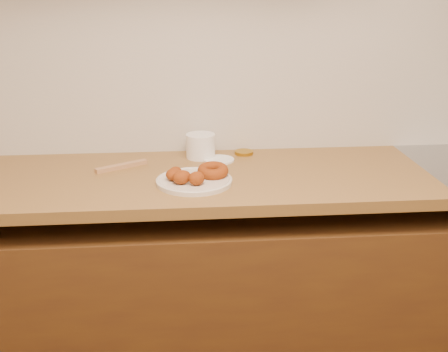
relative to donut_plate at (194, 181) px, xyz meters
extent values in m
cube|color=tan|center=(0.34, 0.40, 0.44)|extent=(4.00, 0.02, 2.70)
cube|color=#553413|center=(0.34, 0.09, -0.52)|extent=(3.60, 0.60, 0.77)
cube|color=brown|center=(-0.31, 0.09, -0.03)|extent=(2.30, 0.62, 0.04)
cube|color=beige|center=(0.34, 0.39, 0.29)|extent=(3.60, 0.02, 0.60)
cylinder|color=beige|center=(0.00, 0.00, 0.00)|extent=(0.26, 0.26, 0.01)
torus|color=brown|center=(0.07, 0.03, 0.03)|extent=(0.11, 0.11, 0.05)
ellipsoid|color=brown|center=(-0.06, 0.03, 0.02)|extent=(0.06, 0.07, 0.03)
ellipsoid|color=brown|center=(-0.07, 0.00, 0.03)|extent=(0.07, 0.07, 0.04)
ellipsoid|color=brown|center=(-0.04, -0.04, 0.03)|extent=(0.08, 0.07, 0.05)
ellipsoid|color=brown|center=(0.01, -0.06, 0.03)|extent=(0.07, 0.07, 0.05)
cylinder|color=white|center=(0.04, 0.29, 0.04)|extent=(0.11, 0.11, 0.09)
cylinder|color=white|center=(0.10, 0.24, 0.00)|extent=(0.13, 0.13, 0.01)
cylinder|color=#B4891F|center=(0.21, 0.32, 0.00)|extent=(0.07, 0.07, 0.01)
cube|color=#A8784E|center=(-0.26, 0.18, 0.00)|extent=(0.19, 0.12, 0.02)
camera|label=1|loc=(-0.05, -1.79, 0.65)|focal=45.00mm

